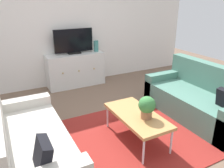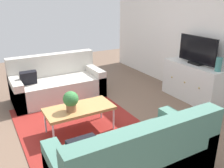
{
  "view_description": "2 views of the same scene",
  "coord_description": "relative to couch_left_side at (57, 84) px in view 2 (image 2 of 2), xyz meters",
  "views": [
    {
      "loc": [
        -1.52,
        -2.49,
        1.93
      ],
      "look_at": [
        0.0,
        0.41,
        0.66
      ],
      "focal_mm": 35.92,
      "sensor_mm": 36.0,
      "label": 1
    },
    {
      "loc": [
        3.23,
        -1.42,
        2.04
      ],
      "look_at": [
        0.0,
        0.41,
        0.66
      ],
      "focal_mm": 38.78,
      "sensor_mm": 36.0,
      "label": 2
    }
  ],
  "objects": [
    {
      "name": "wall_back",
      "position": [
        1.44,
        2.65,
        1.06
      ],
      "size": [
        6.4,
        0.12,
        2.7
      ],
      "primitive_type": "cube",
      "color": "white",
      "rests_on": "ground_plane"
    },
    {
      "name": "ground_plane",
      "position": [
        1.44,
        0.1,
        -0.29
      ],
      "size": [
        10.0,
        10.0,
        0.0
      ],
      "primitive_type": "plane",
      "color": "brown"
    },
    {
      "name": "glass_vase",
      "position": [
        2.0,
        2.37,
        0.59
      ],
      "size": [
        0.11,
        0.11,
        0.25
      ],
      "primitive_type": "cylinder",
      "color": "teal",
      "rests_on": "tv_console"
    },
    {
      "name": "potted_plant",
      "position": [
        1.56,
        -0.25,
        0.3
      ],
      "size": [
        0.23,
        0.23,
        0.31
      ],
      "color": "#936042",
      "rests_on": "coffee_table"
    },
    {
      "name": "couch_right_side",
      "position": [
        2.88,
        0.0,
        0.0
      ],
      "size": [
        0.86,
        1.81,
        0.88
      ],
      "color": "#4C7A6B",
      "rests_on": "ground_plane"
    },
    {
      "name": "area_rug",
      "position": [
        1.44,
        -0.05,
        -0.28
      ],
      "size": [
        2.5,
        1.9,
        0.01
      ],
      "primitive_type": "cube",
      "color": "maroon",
      "rests_on": "ground_plane"
    },
    {
      "name": "couch_left_side",
      "position": [
        0.0,
        0.0,
        0.0
      ],
      "size": [
        0.86,
        1.81,
        0.88
      ],
      "color": "beige",
      "rests_on": "ground_plane"
    },
    {
      "name": "coffee_table",
      "position": [
        1.51,
        -0.11,
        0.09
      ],
      "size": [
        0.51,
        1.05,
        0.41
      ],
      "color": "#B7844C",
      "rests_on": "ground_plane"
    },
    {
      "name": "tv_console",
      "position": [
        1.47,
        2.37,
        0.09
      ],
      "size": [
        1.3,
        0.47,
        0.75
      ],
      "color": "silver",
      "rests_on": "ground_plane"
    },
    {
      "name": "flat_screen_tv",
      "position": [
        1.47,
        2.39,
        0.73
      ],
      "size": [
        0.88,
        0.16,
        0.55
      ],
      "color": "black",
      "rests_on": "tv_console"
    }
  ]
}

